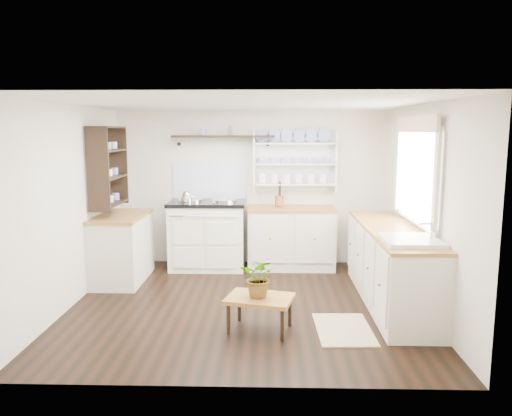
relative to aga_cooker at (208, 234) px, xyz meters
name	(u,v)px	position (x,y,z in m)	size (l,w,h in m)	color
floor	(245,304)	(0.63, -1.57, -0.50)	(4.00, 3.80, 0.01)	black
wall_back	(251,188)	(0.63, 0.33, 0.65)	(4.00, 0.02, 2.30)	#EDE4CD
wall_right	(423,208)	(2.63, -1.57, 0.65)	(0.02, 3.80, 2.30)	#EDE4CD
wall_left	(71,206)	(-1.37, -1.57, 0.65)	(0.02, 3.80, 2.30)	#EDE4CD
ceiling	(245,104)	(0.63, -1.57, 1.80)	(4.00, 3.80, 0.01)	white
window	(416,170)	(2.57, -1.42, 1.06)	(0.08, 1.55, 1.22)	white
aga_cooker	(208,234)	(0.00, 0.00, 0.00)	(1.11, 0.77, 1.02)	white
back_cabinets	(291,237)	(1.23, 0.03, -0.04)	(1.27, 0.63, 0.90)	beige
right_cabinets	(391,265)	(2.33, -1.47, -0.04)	(0.62, 2.43, 0.90)	beige
belfast_sink	(410,252)	(2.33, -2.22, 0.30)	(0.55, 0.60, 0.45)	white
left_cabinets	(122,247)	(-1.07, -0.67, -0.04)	(0.62, 1.13, 0.90)	beige
plate_rack	(295,161)	(1.28, 0.29, 1.05)	(1.20, 0.22, 0.90)	white
high_shelf	(223,137)	(0.23, 0.21, 1.41)	(1.50, 0.29, 0.16)	black
left_shelving	(108,166)	(-1.21, -0.67, 1.05)	(0.28, 0.80, 1.05)	black
kettle	(187,199)	(-0.28, -0.12, 0.54)	(0.18, 0.18, 0.22)	silver
utensil_crock	(279,201)	(1.05, 0.11, 0.48)	(0.12, 0.12, 0.15)	brown
center_table	(260,301)	(0.81, -2.33, -0.20)	(0.74, 0.61, 0.35)	brown
potted_plant	(260,277)	(0.81, -2.33, 0.05)	(0.36, 0.32, 0.41)	#3F7233
floor_rug	(344,329)	(1.66, -2.31, -0.50)	(0.55, 0.85, 0.02)	#958957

